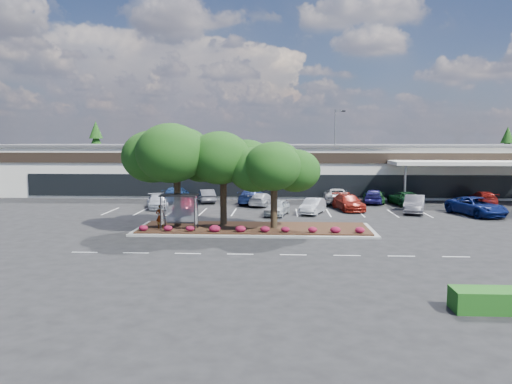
{
  "coord_description": "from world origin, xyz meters",
  "views": [
    {
      "loc": [
        0.12,
        -33.45,
        6.87
      ],
      "look_at": [
        -2.05,
        7.32,
        2.6
      ],
      "focal_mm": 35.0,
      "sensor_mm": 36.0,
      "label": 1
    }
  ],
  "objects": [
    {
      "name": "car_17",
      "position": [
        21.62,
        20.81,
        0.7
      ],
      "size": [
        2.3,
        4.97,
        1.41
      ],
      "primitive_type": "imported",
      "rotation": [
        0.0,
        0.0,
        3.07
      ],
      "color": "maroon",
      "rests_on": "ground"
    },
    {
      "name": "car_12",
      "position": [
        -1.97,
        18.29,
        0.68
      ],
      "size": [
        3.13,
        5.01,
        1.35
      ],
      "primitive_type": "imported",
      "rotation": [
        0.0,
        0.0,
        2.86
      ],
      "color": "#ABAEB7",
      "rests_on": "ground"
    },
    {
      "name": "conifer_north_west",
      "position": [
        -30.0,
        46.0,
        5.0
      ],
      "size": [
        4.4,
        4.4,
        10.0
      ],
      "primitive_type": "cone",
      "color": "#143710",
      "rests_on": "ground"
    },
    {
      "name": "island_tree_east",
      "position": [
        -0.5,
        3.7,
        3.51
      ],
      "size": [
        5.8,
        5.8,
        6.5
      ],
      "primitive_type": null,
      "color": "#143710",
      "rests_on": "landscape_island"
    },
    {
      "name": "landscape_island",
      "position": [
        -2.0,
        4.0,
        0.12
      ],
      "size": [
        18.0,
        6.0,
        0.26
      ],
      "color": "gray",
      "rests_on": "ground"
    },
    {
      "name": "car_5",
      "position": [
        2.97,
        12.91,
        0.72
      ],
      "size": [
        2.81,
        4.62,
        1.44
      ],
      "primitive_type": "imported",
      "rotation": [
        0.0,
        0.0,
        -0.32
      ],
      "color": "#B1B3BE",
      "rests_on": "ground"
    },
    {
      "name": "island_tree_mid",
      "position": [
        -4.5,
        5.2,
        3.92
      ],
      "size": [
        6.6,
        6.6,
        7.32
      ],
      "primitive_type": null,
      "color": "#143710",
      "rests_on": "landscape_island"
    },
    {
      "name": "car_10",
      "position": [
        -8.28,
        20.85,
        0.74
      ],
      "size": [
        2.77,
        4.74,
        1.48
      ],
      "primitive_type": "imported",
      "rotation": [
        0.0,
        0.0,
        3.43
      ],
      "color": "#4C4C52",
      "rests_on": "ground"
    },
    {
      "name": "ground",
      "position": [
        0.0,
        0.0,
        0.0
      ],
      "size": [
        160.0,
        160.0,
        0.0
      ],
      "primitive_type": "plane",
      "color": "black",
      "rests_on": "ground"
    },
    {
      "name": "person_waiting",
      "position": [
        -9.02,
        3.1,
        1.16
      ],
      "size": [
        0.76,
        0.63,
        1.8
      ],
      "primitive_type": "imported",
      "rotation": [
        0.0,
        0.0,
        3.49
      ],
      "color": "#594C47",
      "rests_on": "landscape_island"
    },
    {
      "name": "car_14",
      "position": [
        10.04,
        20.77,
        0.82
      ],
      "size": [
        2.95,
        5.1,
        1.63
      ],
      "primitive_type": "imported",
      "rotation": [
        0.0,
        0.0,
        2.92
      ],
      "color": "navy",
      "rests_on": "ground"
    },
    {
      "name": "bus_shelter",
      "position": [
        -7.5,
        2.95,
        2.31
      ],
      "size": [
        2.75,
        1.55,
        2.59
      ],
      "color": "black",
      "rests_on": "landscape_island"
    },
    {
      "name": "car_8",
      "position": [
        17.79,
        12.56,
        0.84
      ],
      "size": [
        4.63,
        6.65,
        1.69
      ],
      "primitive_type": "imported",
      "rotation": [
        0.0,
        0.0,
        0.33
      ],
      "color": "navy",
      "rests_on": "ground"
    },
    {
      "name": "car_0",
      "position": [
        -12.49,
        15.85,
        0.68
      ],
      "size": [
        3.22,
        5.06,
        1.37
      ],
      "primitive_type": "imported",
      "rotation": [
        0.0,
        0.0,
        0.3
      ],
      "color": "silver",
      "rests_on": "ground"
    },
    {
      "name": "light_pole",
      "position": [
        6.45,
        26.71,
        4.66
      ],
      "size": [
        1.43,
        0.56,
        10.48
      ],
      "rotation": [
        0.0,
        0.0,
        0.14
      ],
      "color": "gray",
      "rests_on": "ground"
    },
    {
      "name": "conifer_north_east",
      "position": [
        34.0,
        44.0,
        4.5
      ],
      "size": [
        3.96,
        3.96,
        9.0
      ],
      "primitive_type": "cone",
      "color": "#143710",
      "rests_on": "ground"
    },
    {
      "name": "car_6",
      "position": [
        6.61,
        15.46,
        0.77
      ],
      "size": [
        3.15,
        5.61,
        1.54
      ],
      "primitive_type": "imported",
      "rotation": [
        0.0,
        0.0,
        0.2
      ],
      "color": "maroon",
      "rests_on": "ground"
    },
    {
      "name": "shrub_row",
      "position": [
        -2.0,
        1.9,
        0.51
      ],
      "size": [
        17.0,
        0.8,
        0.5
      ],
      "primitive_type": null,
      "color": "maroon",
      "rests_on": "landscape_island"
    },
    {
      "name": "car_3",
      "position": [
        -0.35,
        11.71,
        0.74
      ],
      "size": [
        2.68,
        4.6,
        1.47
      ],
      "primitive_type": "imported",
      "rotation": [
        0.0,
        0.0,
        -0.23
      ],
      "color": "#B3BABF",
      "rests_on": "ground"
    },
    {
      "name": "car_13",
      "position": [
        5.98,
        20.54,
        0.82
      ],
      "size": [
        3.03,
        6.06,
        1.65
      ],
      "primitive_type": "imported",
      "rotation": [
        0.0,
        0.0,
        3.09
      ],
      "color": "#B7B7B7",
      "rests_on": "ground"
    },
    {
      "name": "car_7",
      "position": [
        12.61,
        14.01,
        0.83
      ],
      "size": [
        3.16,
        5.35,
        1.66
      ],
      "primitive_type": "imported",
      "rotation": [
        0.0,
        0.0,
        -0.3
      ],
      "color": "#58575E",
      "rests_on": "ground"
    },
    {
      "name": "island_tree_west",
      "position": [
        -8.0,
        4.5,
        4.21
      ],
      "size": [
        7.2,
        7.2,
        7.89
      ],
      "primitive_type": null,
      "color": "#143710",
      "rests_on": "landscape_island"
    },
    {
      "name": "car_16",
      "position": [
        13.04,
        19.66,
        0.73
      ],
      "size": [
        3.25,
        5.55,
        1.45
      ],
      "primitive_type": "imported",
      "rotation": [
        0.0,
        0.0,
        3.31
      ],
      "color": "#175126",
      "rests_on": "ground"
    },
    {
      "name": "retail_store",
      "position": [
        0.06,
        33.91,
        3.15
      ],
      "size": [
        80.4,
        25.2,
        6.25
      ],
      "color": "white",
      "rests_on": "ground"
    },
    {
      "name": "car_9",
      "position": [
        -11.74,
        21.34,
        0.83
      ],
      "size": [
        2.49,
        5.81,
        1.67
      ],
      "primitive_type": "imported",
      "rotation": [
        0.0,
        0.0,
        3.17
      ],
      "color": "navy",
      "rests_on": "ground"
    },
    {
      "name": "car_15",
      "position": [
        10.13,
        21.34,
        0.73
      ],
      "size": [
        2.47,
        5.18,
        1.46
      ],
      "primitive_type": "imported",
      "rotation": [
        0.0,
        0.0,
        3.05
      ],
      "color": "#1A4B21",
      "rests_on": "ground"
    },
    {
      "name": "car_11",
      "position": [
        -3.07,
        19.84,
        0.81
      ],
      "size": [
        3.27,
        5.92,
        1.62
      ],
      "primitive_type": "imported",
      "rotation": [
        0.0,
        0.0,
        2.95
      ],
      "color": "navy",
      "rests_on": "ground"
    },
    {
      "name": "lane_markings",
      "position": [
        -0.14,
        10.42,
        0.01
      ],
      "size": [
        33.12,
        20.06,
        0.01
      ],
      "color": "silver",
      "rests_on": "ground"
    },
    {
      "name": "car_1",
      "position": [
        -9.09,
        12.93,
        0.67
      ],
      "size": [
        1.96,
        4.65,
        1.34
      ],
      "primitive_type": "imported",
      "rotation": [
        0.0,
        0.0,
        0.02
      ],
      "color": "maroon",
      "rests_on": "ground"
    }
  ]
}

